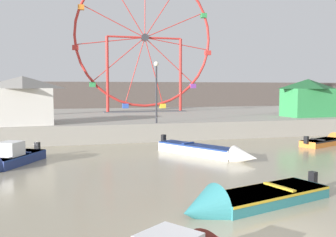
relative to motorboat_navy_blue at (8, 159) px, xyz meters
The scene contains 10 objects.
quay_promenade 17.24m from the motorboat_navy_blue, 65.22° to the left, with size 110.00×19.86×1.21m, color gray.
distant_town_skyline 38.15m from the motorboat_navy_blue, 79.07° to the left, with size 140.00×3.00×4.40m, color #564C47.
motorboat_navy_blue is the anchor object (origin of this frame).
motorboat_orange_hull 18.54m from the motorboat_navy_blue, ahead, with size 4.08×2.48×1.05m.
motorboat_teal_painted 11.10m from the motorboat_navy_blue, 47.28° to the right, with size 5.44×2.81×1.36m.
motorboat_white_red_stripe 9.73m from the motorboat_navy_blue, ahead, with size 3.94×5.69×1.08m.
ferris_wheel_red_frame 21.99m from the motorboat_navy_blue, 60.52° to the left, with size 13.57×1.20×13.86m.
carnival_booth_green_kiosk 23.55m from the motorboat_navy_blue, 21.61° to the left, with size 4.20×2.85×3.07m.
carnival_booth_white_ticket 8.02m from the motorboat_navy_blue, 90.26° to the left, with size 4.19×3.50×3.11m.
promenade_lamp_near 11.11m from the motorboat_navy_blue, 36.64° to the left, with size 0.32×0.32×4.09m.
Camera 1 is at (-4.68, -7.59, 3.56)m, focal length 40.29 mm.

